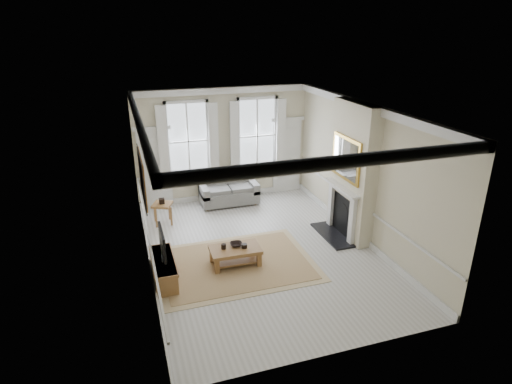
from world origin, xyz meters
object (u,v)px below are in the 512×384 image
object	(u,v)px
side_table	(162,207)
coffee_table	(235,251)
sofa	(229,192)
tv_stand	(164,269)

from	to	relation	value
side_table	coffee_table	xyz separation A→B (m)	(1.30, -2.68, -0.13)
sofa	tv_stand	bearing A→B (deg)	-122.98
side_table	coffee_table	world-z (taller)	side_table
sofa	coffee_table	world-z (taller)	sofa
side_table	coffee_table	size ratio (longest dim) A/B	0.56
sofa	side_table	bearing A→B (deg)	-158.25
sofa	side_table	xyz separation A→B (m)	(-2.05, -0.82, 0.12)
sofa	coffee_table	xyz separation A→B (m)	(-0.75, -3.50, -0.01)
coffee_table	tv_stand	world-z (taller)	tv_stand
sofa	coffee_table	distance (m)	3.58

